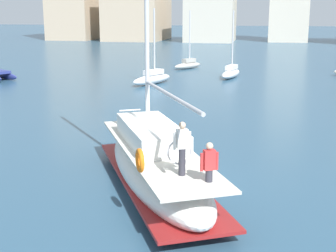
% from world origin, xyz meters
% --- Properties ---
extents(ground_plane, '(400.00, 400.00, 0.00)m').
position_xyz_m(ground_plane, '(0.00, 0.00, 0.00)').
color(ground_plane, '#2D516B').
extents(main_sailboat, '(6.59, 9.62, 12.02)m').
position_xyz_m(main_sailboat, '(-0.07, -1.07, 0.90)').
color(main_sailboat, white).
rests_on(main_sailboat, ground).
extents(moored_sloop_near, '(3.05, 5.07, 6.33)m').
position_xyz_m(moored_sloop_near, '(-5.97, 23.14, 0.53)').
color(moored_sloop_near, silver).
rests_on(moored_sloop_near, ground).
extents(moored_cutter_right, '(2.98, 4.05, 6.17)m').
position_xyz_m(moored_cutter_right, '(-4.81, 34.99, 0.47)').
color(moored_cutter_right, '#B7B2A8').
rests_on(moored_cutter_right, ground).
extents(moored_ketch_distant, '(2.00, 4.86, 6.15)m').
position_xyz_m(moored_ketch_distant, '(0.32, 28.50, 0.51)').
color(moored_ketch_distant, white).
rests_on(moored_ketch_distant, ground).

